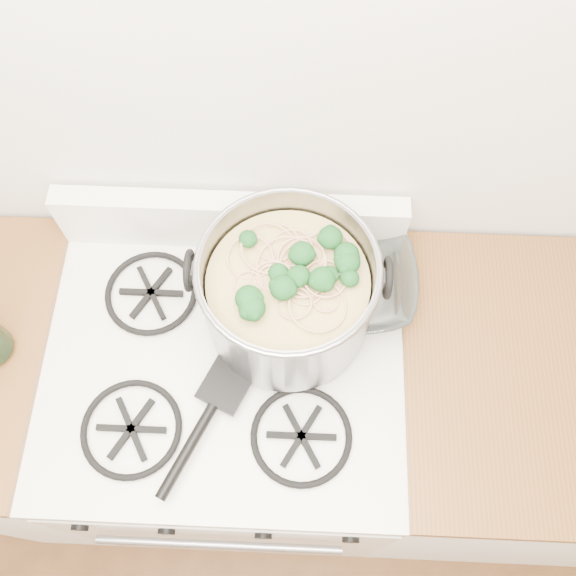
# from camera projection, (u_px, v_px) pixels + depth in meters

# --- Properties ---
(gas_range) EXTENTS (0.76, 0.66, 0.92)m
(gas_range) POSITION_uv_depth(u_px,v_px,m) (238.00, 418.00, 1.77)
(gas_range) COLOR white
(gas_range) RESTS_ON ground
(counter_left) EXTENTS (0.25, 0.65, 0.92)m
(counter_left) POSITION_uv_depth(u_px,v_px,m) (54.00, 407.00, 1.76)
(counter_left) COLOR silver
(counter_left) RESTS_ON ground
(counter_right) EXTENTS (1.00, 0.65, 0.92)m
(counter_right) POSITION_uv_depth(u_px,v_px,m) (562.00, 428.00, 1.73)
(counter_right) COLOR silver
(counter_right) RESTS_ON ground
(stock_pot) EXTENTS (0.38, 0.35, 0.24)m
(stock_pot) POSITION_uv_depth(u_px,v_px,m) (288.00, 294.00, 1.27)
(stock_pot) COLOR gray
(stock_pot) RESTS_ON gas_range
(spatula) EXTENTS (0.39, 0.40, 0.02)m
(spatula) POSITION_uv_depth(u_px,v_px,m) (227.00, 382.00, 1.30)
(spatula) COLOR black
(spatula) RESTS_ON gas_range
(glass_bowl) EXTENTS (0.11, 0.11, 0.03)m
(glass_bowl) POSITION_uv_depth(u_px,v_px,m) (352.00, 284.00, 1.39)
(glass_bowl) COLOR white
(glass_bowl) RESTS_ON gas_range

